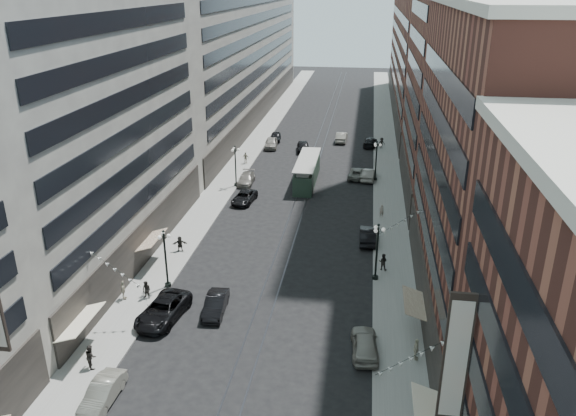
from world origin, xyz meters
The scene contains 38 objects.
ground centered at (0.00, 60.00, 0.00)m, with size 220.00×220.00×0.00m, color black.
sidewalk_west centered at (-11.00, 70.00, 0.07)m, with size 4.00×180.00×0.15m, color gray.
sidewalk_east centered at (11.00, 70.00, 0.07)m, with size 4.00×180.00×0.15m, color gray.
rail_west centered at (-0.70, 70.00, 0.01)m, with size 0.12×180.00×0.02m, color #2D2D33.
rail_east centered at (0.70, 70.00, 0.01)m, with size 0.12×180.00×0.02m, color #2D2D33.
building_west_mid centered at (-17.00, 33.00, 14.00)m, with size 8.00×36.00×28.00m, color #ABA797.
building_west_far centered at (-17.00, 96.00, 13.00)m, with size 8.00×90.00×26.00m, color #ABA797.
building_east_mid centered at (17.00, 28.00, 12.00)m, with size 8.00×30.00×24.00m, color brown.
building_east_tower centered at (17.00, 56.00, 21.00)m, with size 8.00×26.00×42.00m, color brown.
building_east_far centered at (17.00, 105.00, 12.00)m, with size 8.00×72.00×24.00m, color brown.
lamppost_sw_far centered at (-9.20, 28.00, 3.10)m, with size 1.03×1.14×5.52m.
lamppost_sw_mid centered at (-9.20, 55.00, 3.10)m, with size 1.03×1.14×5.52m.
lamppost_se_far centered at (9.20, 32.00, 3.10)m, with size 1.03×1.14×5.52m.
lamppost_se_mid centered at (9.20, 60.00, 3.10)m, with size 1.03×1.14×5.52m.
streetcar centered at (0.00, 58.01, 1.52)m, with size 2.64×11.93×3.30m.
car_1 centered at (-8.40, 13.20, 0.73)m, with size 1.55×4.44×1.46m, color gray.
car_2 centered at (-7.86, 23.12, 0.84)m, with size 2.80×6.06×1.68m, color black.
car_4 centered at (8.40, 20.89, 0.81)m, with size 1.91×4.75×1.62m, color gray.
car_5 centered at (-3.91, 24.69, 0.75)m, with size 1.59×4.55×1.50m, color black.
pedestrian_2 centered at (-10.28, 25.77, 0.96)m, with size 0.79×0.43×1.62m, color black.
pedestrian_4 centered at (12.07, 20.48, 0.99)m, with size 0.99×0.45×1.68m, color beige.
car_7 centered at (-6.89, 49.50, 0.68)m, with size 2.26×4.91×1.36m, color black.
car_8 centered at (-8.12, 56.35, 0.70)m, with size 1.96×4.83×1.40m, color slate.
car_9 centered at (-7.77, 78.71, 0.74)m, with size 1.75×4.34×1.48m, color black.
car_10 centered at (8.40, 40.15, 0.78)m, with size 1.65×4.72×1.56m, color black.
car_11 centered at (6.80, 60.92, 0.70)m, with size 2.32×5.04×1.40m, color #616056.
car_12 centered at (8.40, 77.64, 0.73)m, with size 2.05×5.05×1.47m, color black.
car_13 centered at (-2.33, 72.88, 0.81)m, with size 1.92×4.78×1.63m, color black.
car_14 centered at (3.54, 79.76, 0.83)m, with size 1.76×5.03×1.66m, color gray.
pedestrian_5 centered at (-10.39, 35.08, 0.93)m, with size 1.45×0.42×1.57m, color black.
pedestrian_6 centered at (-10.02, 64.95, 1.01)m, with size 1.01×0.46×1.72m, color #AAA48D.
pedestrian_7 centered at (9.89, 33.89, 0.98)m, with size 0.81×0.44×1.66m, color black.
pedestrian_8 centered at (9.90, 46.86, 0.92)m, with size 0.56×0.37×1.53m, color gray.
pedestrian_9 centered at (10.25, 76.05, 1.04)m, with size 1.15×0.48×1.79m, color black.
car_extra_0 centered at (8.32, 60.36, 0.78)m, with size 1.65×4.72×1.56m, color slate.
car_extra_1 centered at (-7.77, 74.22, 0.84)m, with size 1.98×4.91×1.67m, color gray.
pedestrian_extra_0 centered at (-10.69, 16.32, 1.05)m, with size 0.88×0.48×1.80m, color black.
pedestrian_extra_1 centered at (-12.21, 25.39, 1.02)m, with size 1.02×0.46×1.74m, color #B6AE97.
Camera 1 is at (7.70, -14.04, 25.55)m, focal length 35.00 mm.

